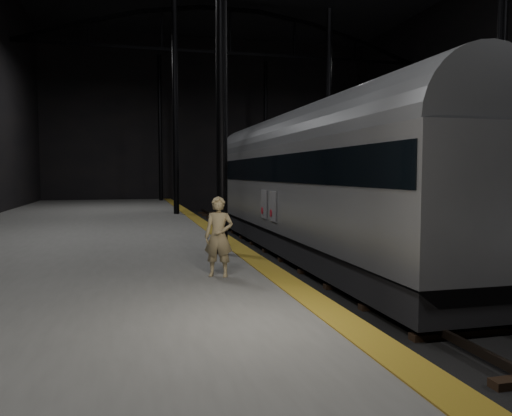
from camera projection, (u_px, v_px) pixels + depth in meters
name	position (u px, v px, depth m)	size (l,w,h in m)	color
ground	(313.00, 260.00, 16.68)	(44.00, 44.00, 0.00)	black
platform_left	(76.00, 254.00, 14.81)	(9.00, 43.80, 1.00)	#565653
platform_right	(503.00, 238.00, 18.48)	(9.00, 43.80, 1.00)	#565653
tactile_strip	(217.00, 233.00, 15.82)	(0.50, 43.80, 0.01)	olive
track	(313.00, 258.00, 16.68)	(2.40, 43.00, 0.24)	#3F3328
train	(304.00, 176.00, 17.39)	(2.81, 18.77, 5.02)	#A3A5AB
woman	(219.00, 237.00, 9.18)	(0.54, 0.35, 1.48)	tan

